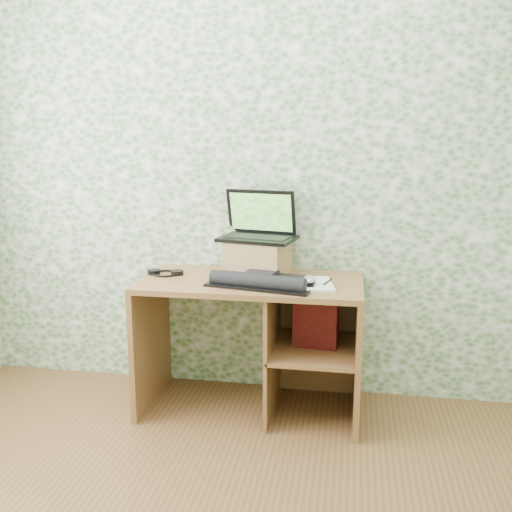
% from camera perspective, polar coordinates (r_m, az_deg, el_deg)
% --- Properties ---
extents(wall_back, '(3.50, 0.00, 3.50)m').
position_cam_1_polar(wall_back, '(3.31, 0.45, 8.20)').
color(wall_back, white).
rests_on(wall_back, ground).
extents(desk, '(1.20, 0.60, 0.75)m').
position_cam_1_polar(desk, '(3.18, 1.01, -7.04)').
color(desk, brown).
rests_on(desk, floor).
extents(riser, '(0.37, 0.33, 0.19)m').
position_cam_1_polar(riser, '(3.21, 0.17, -0.11)').
color(riser, '#9B6E45').
rests_on(riser, desk).
extents(laptop, '(0.46, 0.36, 0.27)m').
position_cam_1_polar(laptop, '(3.22, 0.30, 2.85)').
color(laptop, black).
rests_on(laptop, riser).
extents(keyboard, '(0.56, 0.38, 0.08)m').
position_cam_1_polar(keyboard, '(2.98, 0.34, -2.44)').
color(keyboard, black).
rests_on(keyboard, desk).
extents(headphones, '(0.21, 0.15, 0.03)m').
position_cam_1_polar(headphones, '(3.25, -9.04, -1.67)').
color(headphones, black).
rests_on(headphones, desk).
extents(notepad, '(0.25, 0.32, 0.01)m').
position_cam_1_polar(notepad, '(3.00, 5.69, -2.82)').
color(notepad, white).
rests_on(notepad, desk).
extents(mouse, '(0.07, 0.11, 0.04)m').
position_cam_1_polar(mouse, '(2.95, 5.35, -2.56)').
color(mouse, silver).
rests_on(mouse, notepad).
extents(pen, '(0.04, 0.13, 0.01)m').
position_cam_1_polar(pen, '(3.01, 7.18, -2.56)').
color(pen, black).
rests_on(pen, notepad).
extents(red_box, '(0.25, 0.11, 0.29)m').
position_cam_1_polar(red_box, '(3.11, 5.98, -6.55)').
color(red_box, maroon).
rests_on(red_box, desk).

